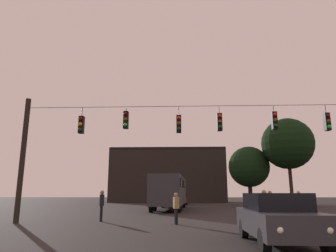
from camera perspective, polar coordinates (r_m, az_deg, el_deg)
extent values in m
plane|color=black|center=(29.27, 4.17, -15.45)|extent=(168.00, 168.00, 0.00)
cylinder|color=black|center=(18.12, -25.73, -5.52)|extent=(0.28, 0.28, 6.68)
cylinder|color=black|center=(16.63, 5.37, 3.76)|extent=(18.78, 0.02, 0.02)
cylinder|color=black|center=(17.37, -15.86, 2.56)|extent=(0.03, 0.03, 0.51)
cube|color=black|center=(17.20, -16.01, 0.21)|extent=(0.26, 0.32, 0.95)
sphere|color=#510A0A|center=(17.10, -16.13, 1.32)|extent=(0.20, 0.20, 0.20)
sphere|color=orange|center=(17.03, -16.19, 0.34)|extent=(0.20, 0.20, 0.20)
sphere|color=#0C4219|center=(16.97, -16.25, -0.64)|extent=(0.20, 0.20, 0.20)
cylinder|color=black|center=(16.81, -7.87, 3.13)|extent=(0.03, 0.03, 0.26)
cube|color=black|center=(16.66, -7.93, 1.12)|extent=(0.26, 0.32, 0.95)
sphere|color=#510A0A|center=(16.56, -8.00, 2.28)|extent=(0.20, 0.20, 0.20)
sphere|color=#5B3D0C|center=(16.49, -8.03, 1.27)|extent=(0.20, 0.20, 0.20)
sphere|color=#1EE04C|center=(16.42, -8.07, 0.25)|extent=(0.20, 0.20, 0.20)
cylinder|color=black|center=(16.53, 2.04, 2.85)|extent=(0.03, 0.03, 0.51)
cube|color=black|center=(16.35, 2.05, 0.38)|extent=(0.26, 0.32, 0.95)
sphere|color=red|center=(16.24, 2.05, 1.55)|extent=(0.20, 0.20, 0.20)
sphere|color=#5B3D0C|center=(16.17, 2.05, 0.52)|extent=(0.20, 0.20, 0.20)
sphere|color=#0C4219|center=(16.11, 2.06, -0.52)|extent=(0.20, 0.20, 0.20)
cylinder|color=black|center=(16.68, 9.59, 3.02)|extent=(0.03, 0.03, 0.43)
cube|color=black|center=(16.51, 9.68, 0.72)|extent=(0.26, 0.32, 0.95)
sphere|color=red|center=(16.41, 9.72, 1.88)|extent=(0.20, 0.20, 0.20)
sphere|color=#5B3D0C|center=(16.34, 9.76, 0.86)|extent=(0.20, 0.20, 0.20)
sphere|color=#0C4219|center=(16.27, 9.80, -0.17)|extent=(0.20, 0.20, 0.20)
cylinder|color=black|center=(17.32, 19.24, 3.08)|extent=(0.03, 0.03, 0.37)
cube|color=black|center=(17.16, 19.39, 0.96)|extent=(0.26, 0.32, 0.95)
sphere|color=red|center=(17.06, 19.50, 2.08)|extent=(0.20, 0.20, 0.20)
sphere|color=#5B3D0C|center=(16.99, 19.57, 1.10)|extent=(0.20, 0.20, 0.20)
sphere|color=#0C4219|center=(16.93, 19.64, 0.11)|extent=(0.20, 0.20, 0.20)
cylinder|color=black|center=(18.31, 27.54, 2.85)|extent=(0.03, 0.03, 0.46)
cube|color=black|center=(18.15, 27.76, 0.70)|extent=(0.26, 0.32, 0.95)
sphere|color=#510A0A|center=(18.06, 27.90, 1.75)|extent=(0.20, 0.20, 0.20)
sphere|color=#5B3D0C|center=(17.99, 28.00, 0.83)|extent=(0.20, 0.20, 0.20)
sphere|color=#1EE04C|center=(17.93, 28.10, -0.10)|extent=(0.20, 0.20, 0.20)
cube|color=#2D2D33|center=(29.01, 0.37, -12.05)|extent=(3.19, 11.14, 2.50)
cube|color=black|center=(29.02, 0.37, -10.85)|extent=(3.18, 10.48, 0.70)
cylinder|color=black|center=(33.07, -0.94, -14.27)|extent=(0.34, 1.02, 1.00)
cylinder|color=black|center=(32.89, 3.03, -14.27)|extent=(0.34, 1.02, 1.00)
cylinder|color=black|center=(26.97, -2.51, -14.66)|extent=(0.34, 1.02, 1.00)
cylinder|color=black|center=(26.74, 2.36, -14.68)|extent=(0.34, 1.02, 1.00)
cylinder|color=black|center=(25.01, -3.18, -14.83)|extent=(0.34, 1.02, 1.00)
cylinder|color=black|center=(24.77, 2.08, -14.86)|extent=(0.34, 1.02, 1.00)
cube|color=beige|center=(32.30, 0.93, -11.02)|extent=(2.61, 0.96, 0.56)
cube|color=beige|center=(26.28, -0.21, -10.68)|extent=(2.61, 0.96, 0.56)
cube|color=#2D2D33|center=(10.22, 20.03, -16.62)|extent=(1.89, 4.34, 0.68)
cube|color=black|center=(10.33, 19.54, -13.26)|extent=(1.63, 2.35, 0.52)
cylinder|color=black|center=(9.19, 27.81, -18.66)|extent=(0.23, 0.64, 0.64)
cylinder|color=black|center=(8.70, 17.69, -19.90)|extent=(0.23, 0.64, 0.64)
cylinder|color=black|center=(11.83, 21.99, -17.47)|extent=(0.23, 0.64, 0.64)
cylinder|color=black|center=(11.45, 14.09, -18.17)|extent=(0.23, 0.64, 0.64)
sphere|color=white|center=(8.44, 28.14, -16.96)|extent=(0.18, 0.18, 0.18)
sphere|color=white|center=(8.05, 20.30, -17.92)|extent=(0.18, 0.18, 0.18)
cube|color=#511919|center=(41.13, 2.18, -13.70)|extent=(2.10, 4.41, 0.68)
cube|color=black|center=(40.97, 2.18, -12.86)|extent=(1.74, 2.43, 0.52)
cylinder|color=black|center=(42.51, 0.95, -14.12)|extent=(0.26, 0.65, 0.64)
cylinder|color=black|center=(42.62, 3.14, -14.10)|extent=(0.26, 0.65, 0.64)
cylinder|color=black|center=(39.68, 1.15, -14.24)|extent=(0.26, 0.65, 0.64)
cylinder|color=black|center=(39.79, 3.50, -14.21)|extent=(0.26, 0.65, 0.64)
sphere|color=white|center=(43.19, 1.19, -13.64)|extent=(0.18, 0.18, 0.18)
sphere|color=white|center=(43.27, 2.76, -13.63)|extent=(0.18, 0.18, 0.18)
cylinder|color=black|center=(17.96, 23.46, -15.09)|extent=(0.14, 0.14, 0.80)
cylinder|color=black|center=(17.84, 23.81, -15.08)|extent=(0.14, 0.14, 0.80)
cube|color=black|center=(17.87, 23.43, -12.84)|extent=(0.35, 0.42, 0.60)
sphere|color=#8C6B51|center=(17.87, 23.32, -11.53)|extent=(0.22, 0.22, 0.22)
cylinder|color=black|center=(17.57, -12.46, -15.84)|extent=(0.14, 0.14, 0.83)
cylinder|color=black|center=(17.73, -12.49, -15.81)|extent=(0.14, 0.14, 0.83)
cube|color=black|center=(17.62, -12.36, -13.48)|extent=(0.34, 0.42, 0.62)
sphere|color=#8C6B51|center=(17.62, -12.30, -12.11)|extent=(0.22, 0.22, 0.22)
cylinder|color=black|center=(14.01, 17.75, -16.50)|extent=(0.14, 0.14, 0.82)
cylinder|color=black|center=(13.86, 18.07, -16.52)|extent=(0.14, 0.14, 0.82)
cube|color=black|center=(13.90, 17.71, -13.57)|extent=(0.31, 0.40, 0.61)
sphere|color=#8C6B51|center=(13.89, 17.59, -11.85)|extent=(0.22, 0.22, 0.22)
cylinder|color=black|center=(16.10, 18.92, -15.84)|extent=(0.14, 0.14, 0.81)
cylinder|color=black|center=(16.26, 18.85, -15.80)|extent=(0.14, 0.14, 0.81)
cube|color=black|center=(16.15, 18.70, -13.32)|extent=(0.30, 0.39, 0.61)
sphere|color=#8C6B51|center=(16.14, 18.60, -11.85)|extent=(0.22, 0.22, 0.22)
cylinder|color=black|center=(15.79, 1.48, -16.65)|extent=(0.14, 0.14, 0.76)
cylinder|color=black|center=(15.63, 1.62, -16.69)|extent=(0.14, 0.14, 0.76)
cube|color=#997F4C|center=(15.68, 1.54, -14.24)|extent=(0.32, 0.41, 0.57)
sphere|color=#8C6B51|center=(15.67, 1.53, -12.82)|extent=(0.21, 0.21, 0.21)
cube|color=black|center=(53.60, 0.03, -9.65)|extent=(19.04, 9.28, 8.37)
cube|color=black|center=(54.00, 0.03, -4.95)|extent=(19.04, 9.28, 0.50)
cylinder|color=#2D2116|center=(40.15, 22.15, -9.97)|extent=(0.41, 0.41, 5.32)
sphere|color=black|center=(40.58, 21.59, -3.09)|extent=(6.34, 6.34, 6.34)
cylinder|color=black|center=(41.18, 15.26, -12.08)|extent=(0.52, 0.52, 3.04)
sphere|color=black|center=(41.32, 15.00, -7.41)|extent=(5.28, 5.28, 5.28)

